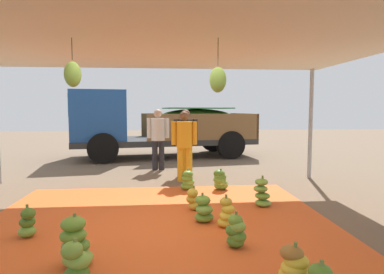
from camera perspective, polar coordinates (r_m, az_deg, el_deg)
name	(u,v)px	position (r m, az deg, el deg)	size (l,w,h in m)	color
ground_plane	(160,183)	(7.77, -5.61, -8.16)	(40.00, 40.00, 0.00)	brown
tarp_orange	(158,230)	(4.89, -6.04, -16.02)	(5.37, 5.18, 0.01)	#E05B23
tent_canopy	(156,36)	(4.59, -6.40, 17.27)	(8.00, 7.00, 2.82)	#9EA0A5
banana_bunch_0	(27,223)	(5.07, -27.09, -13.44)	(0.32, 0.32, 0.45)	#6B9E38
banana_bunch_1	(76,263)	(3.66, -19.77, -20.29)	(0.37, 0.39, 0.46)	#477523
banana_bunch_2	(236,232)	(4.27, 7.79, -16.28)	(0.35, 0.33, 0.46)	#477523
banana_bunch_3	(220,180)	(7.08, 5.03, -7.64)	(0.42, 0.41, 0.47)	#60932D
banana_bunch_5	(75,243)	(4.00, -19.94, -17.16)	(0.48, 0.45, 0.59)	#75A83D
banana_bunch_6	(204,210)	(5.11, 2.09, -12.74)	(0.35, 0.35, 0.46)	#60932D
banana_bunch_7	(294,269)	(3.51, 17.65, -21.38)	(0.35, 0.35, 0.46)	gold
banana_bunch_9	(188,181)	(7.04, -0.79, -7.74)	(0.40, 0.40, 0.47)	#60932D
banana_bunch_10	(193,200)	(5.68, 0.26, -11.05)	(0.32, 0.28, 0.43)	gold
banana_bunch_11	(262,193)	(6.03, 12.28, -9.72)	(0.42, 0.41, 0.56)	#75A83D
banana_bunch_13	(226,213)	(4.94, 6.07, -13.27)	(0.30, 0.34, 0.48)	gold
cargo_truck_main	(158,124)	(11.94, -6.01, 2.23)	(6.71, 3.28, 2.40)	#2D2D2D
worker_0	(186,137)	(8.58, -1.11, 0.01)	(0.64, 0.39, 1.75)	orange
worker_1	(158,135)	(9.35, -6.02, 0.40)	(0.64, 0.39, 1.76)	#26262D
worker_2	(184,141)	(7.80, -1.38, -0.66)	(0.63, 0.38, 1.71)	orange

